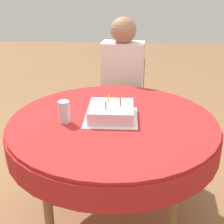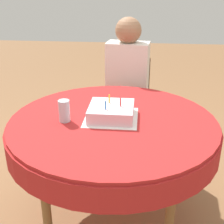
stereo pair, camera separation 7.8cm
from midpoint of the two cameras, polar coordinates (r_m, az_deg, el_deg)
The scene contains 7 objects.
ground_plane at distance 2.22m, azimuth -0.91°, elevation -19.10°, with size 12.00×12.00×0.00m, color #8C603D.
dining_table at distance 1.84m, azimuth -1.04°, elevation -3.87°, with size 1.22×1.22×0.74m.
chair at distance 2.73m, azimuth 1.23°, elevation 1.57°, with size 0.41×0.41×0.87m.
person at distance 2.56m, azimuth 1.01°, elevation 6.12°, with size 0.35×0.31×1.22m.
napkin at distance 1.82m, azimuth -1.38°, elevation -1.01°, with size 0.31×0.31×0.00m.
birthday_cake at distance 1.81m, azimuth -1.40°, elevation 0.09°, with size 0.26×0.26×0.12m.
drinking_glass at distance 1.77m, azimuth -9.99°, elevation 0.03°, with size 0.06×0.06×0.13m.
Camera 1 is at (0.08, -1.63, 1.51)m, focal length 50.00 mm.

